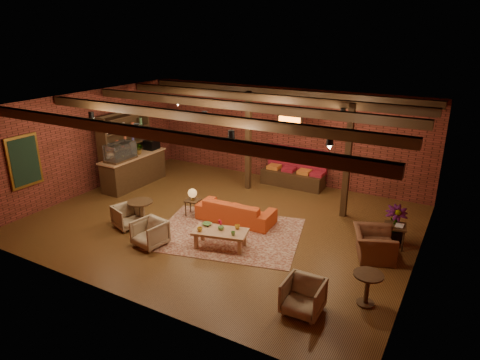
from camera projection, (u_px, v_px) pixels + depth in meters
The scene contains 29 objects.
floor at pixel (222, 221), 11.84m from camera, with size 10.00×10.00×0.00m, color #37200D.
ceiling at pixel (221, 106), 10.76m from camera, with size 10.00×8.00×0.02m, color black.
wall_back at pixel (283, 135), 14.58m from camera, with size 10.00×0.02×3.20m, color #5E261A.
wall_front at pixel (109, 223), 8.03m from camera, with size 10.00×0.02×3.20m, color #5E261A.
wall_left at pixel (88, 142), 13.62m from camera, with size 0.02×8.00×3.20m, color #5E261A.
wall_right at pixel (423, 202), 8.98m from camera, with size 0.02×8.00×3.20m, color #5E261A.
ceiling_beams at pixel (221, 110), 10.80m from camera, with size 9.80×6.40×0.22m, color #322010, non-canonical shape.
ceiling_pipe at pixel (250, 109), 12.19m from camera, with size 0.12×0.12×9.60m, color black.
post_left at pixel (248, 142), 13.71m from camera, with size 0.16×0.16×3.20m, color #322010.
post_right at pixel (347, 162), 11.64m from camera, with size 0.16×0.16×3.20m, color #322010.
service_counter at pixel (134, 162), 14.29m from camera, with size 0.80×2.50×1.60m, color #322010, non-canonical shape.
plant_counter at pixel (139, 149), 14.27m from camera, with size 0.35×0.39×0.30m, color #337F33.
shelving_hutch at pixel (126, 148), 14.42m from camera, with size 0.52×2.00×2.40m, color #322010, non-canonical shape.
chalkboard_menu at pixel (24, 161), 11.70m from camera, with size 0.08×0.96×1.46m, color black.
banquette at pixel (293, 172), 14.30m from camera, with size 2.10×0.70×1.00m, color maroon, non-canonical shape.
service_sign at pixel (290, 119), 13.31m from camera, with size 0.86×0.06×0.30m, color orange.
ceiling_spotlights at pixel (221, 119), 10.87m from camera, with size 6.40×4.40×0.28m, color black, non-canonical shape.
rug at pixel (228, 233), 11.11m from camera, with size 3.66×2.80×0.01m, color maroon.
sofa at pixel (236, 211), 11.73m from camera, with size 2.15×0.84×0.63m, color #BF431A.
coffee_table at pixel (220, 232), 10.31m from camera, with size 1.42×0.95×0.70m.
side_table_lamp at pixel (192, 195), 12.00m from camera, with size 0.44×0.44×0.81m.
round_table_left at pixel (141, 209), 11.43m from camera, with size 0.67×0.67×0.70m.
armchair_a at pixel (128, 215), 11.38m from camera, with size 0.67×0.62×0.68m, color #BEB593.
armchair_b at pixel (150, 232), 10.41m from camera, with size 0.70×0.65×0.72m, color #BEB593.
armchair_right at pixel (374, 240), 9.85m from camera, with size 1.02×0.66×0.89m, color brown.
side_table_book at pixel (395, 227), 10.31m from camera, with size 0.59×0.59×0.59m.
round_table_right at pixel (368, 284), 8.15m from camera, with size 0.57×0.57×0.67m.
armchair_far at pixel (303, 295), 7.95m from camera, with size 0.71×0.67×0.74m, color #BEB593.
plant_tall at pixel (400, 188), 10.15m from camera, with size 1.64×1.64×2.94m, color #4C7F4C.
Camera 1 is at (5.73, -9.12, 5.08)m, focal length 32.00 mm.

